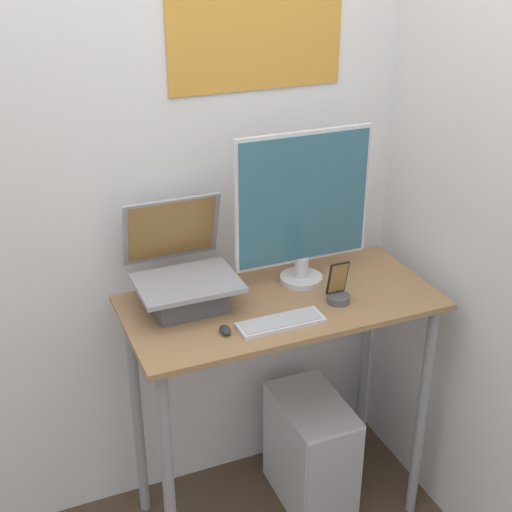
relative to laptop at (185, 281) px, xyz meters
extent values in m
cube|color=silver|center=(0.30, 0.24, 0.28)|extent=(6.00, 0.05, 2.60)
cube|color=gold|center=(0.34, 0.21, 0.70)|extent=(0.61, 0.01, 0.30)
cube|color=silver|center=(0.91, -0.35, 0.28)|extent=(0.05, 6.00, 2.60)
cube|color=#936D47|center=(0.30, -0.09, -0.10)|extent=(1.05, 0.50, 0.02)
cylinder|color=gray|center=(-0.17, -0.30, -0.56)|extent=(0.04, 0.04, 0.91)
cylinder|color=gray|center=(0.78, -0.30, -0.56)|extent=(0.04, 0.04, 0.91)
cylinder|color=gray|center=(-0.17, 0.11, -0.56)|extent=(0.04, 0.04, 0.91)
cylinder|color=gray|center=(0.78, 0.11, -0.56)|extent=(0.04, 0.04, 0.91)
cube|color=#4C4C51|center=(0.00, -0.03, -0.04)|extent=(0.23, 0.17, 0.09)
cube|color=gray|center=(0.00, -0.03, 0.01)|extent=(0.33, 0.24, 0.02)
cube|color=gray|center=(0.00, 0.13, 0.13)|extent=(0.33, 0.08, 0.24)
cube|color=olive|center=(0.00, 0.12, 0.14)|extent=(0.29, 0.07, 0.21)
cylinder|color=silver|center=(0.42, 0.00, -0.08)|extent=(0.15, 0.15, 0.02)
cylinder|color=silver|center=(0.42, 0.00, -0.03)|extent=(0.05, 0.05, 0.07)
cube|color=silver|center=(0.42, 0.01, 0.22)|extent=(0.49, 0.01, 0.46)
cube|color=#336072|center=(0.42, 0.00, 0.22)|extent=(0.46, 0.01, 0.43)
cube|color=silver|center=(0.23, -0.24, -0.08)|extent=(0.28, 0.09, 0.01)
cube|color=#A8A8AD|center=(0.23, -0.24, -0.07)|extent=(0.26, 0.08, 0.00)
ellipsoid|color=#262626|center=(0.06, -0.22, -0.07)|extent=(0.03, 0.05, 0.02)
cylinder|color=#4C4C51|center=(0.47, -0.18, -0.07)|extent=(0.08, 0.08, 0.03)
cube|color=black|center=(0.47, -0.17, 0.00)|extent=(0.07, 0.03, 0.12)
cube|color=olive|center=(0.47, -0.17, 0.00)|extent=(0.06, 0.02, 0.11)
cube|color=silver|center=(0.44, -0.08, -0.79)|extent=(0.24, 0.38, 0.45)
cube|color=#ADADB2|center=(0.44, -0.27, -0.79)|extent=(0.22, 0.01, 0.43)
camera|label=1|loc=(-0.57, -1.97, 1.08)|focal=50.00mm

